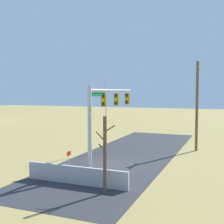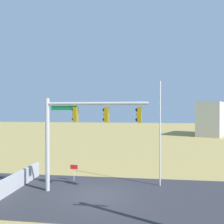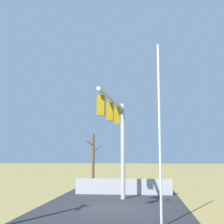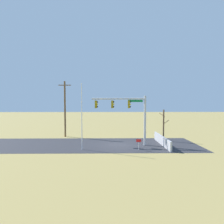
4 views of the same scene
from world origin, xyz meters
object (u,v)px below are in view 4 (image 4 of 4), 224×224
at_px(open_sign, 139,142).
at_px(bare_tree, 164,125).
at_px(utility_pole, 65,108).
at_px(signal_mast, 128,110).
at_px(flagpole, 82,117).

bearing_deg(open_sign, bare_tree, 48.65).
bearing_deg(bare_tree, utility_pole, 166.59).
relative_size(signal_mast, bare_tree, 1.56).
distance_m(bare_tree, open_sign, 6.46).
distance_m(signal_mast, flagpole, 5.89).
relative_size(utility_pole, bare_tree, 1.98).
xyz_separation_m(flagpole, utility_pole, (-3.78, 7.85, 0.75)).
xyz_separation_m(utility_pole, bare_tree, (14.31, -3.41, -2.22)).
xyz_separation_m(utility_pole, open_sign, (10.13, -8.16, -3.54)).
bearing_deg(utility_pole, open_sign, -38.85).
xyz_separation_m(signal_mast, utility_pole, (-9.20, 5.65, 0.08)).
height_order(signal_mast, utility_pole, utility_pole).
xyz_separation_m(bare_tree, open_sign, (-4.18, -4.75, -1.32)).
height_order(flagpole, open_sign, flagpole).
relative_size(signal_mast, open_sign, 5.54).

